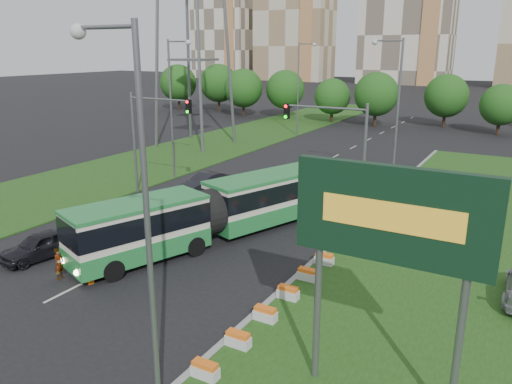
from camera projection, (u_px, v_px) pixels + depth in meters
The scene contains 19 objects.
ground at pixel (190, 261), 27.40m from camera, with size 360.00×360.00×0.00m, color black.
grass_median at pixel (463, 256), 27.90m from camera, with size 14.00×60.00×0.15m, color #1D4213.
median_kerb at pixel (345, 234), 31.19m from camera, with size 0.30×60.00×0.18m, color gray.
left_verge at pixel (195, 150), 56.81m from camera, with size 12.00×110.00×0.10m, color #1D4213.
lane_markings at pixel (295, 176), 45.54m from camera, with size 0.20×100.00×0.01m, color #B2B2AB, non-canonical shape.
flower_planters at pixel (308, 274), 24.77m from camera, with size 1.10×18.10×0.60m, color silver, non-canonical shape.
billboard at pixel (391, 226), 14.87m from camera, with size 6.00×0.37×8.00m.
traffic_mast_median at pixel (340, 144), 32.01m from camera, with size 5.76×0.32×8.00m.
traffic_mast_left at pixel (149, 128), 38.36m from camera, with size 5.76×0.32×8.00m.
street_lamps at pixel (237, 125), 35.51m from camera, with size 36.00×60.00×12.00m, color slate, non-canonical shape.
tree_line at pixel (494, 100), 67.37m from camera, with size 120.00×8.00×9.00m, color #174F15, non-canonical shape.
apartment_tower_west at pixel (295, 11), 176.90m from camera, with size 26.00×15.00×48.00m, color beige.
apartment_tower_cwest at pixel (410, 0), 157.38m from camera, with size 28.00×15.00×52.00m, color beige.
midrise_west at pixel (224, 30), 192.79m from camera, with size 22.00×14.00×36.00m, color beige.
articulated_bus at pixel (214, 210), 30.26m from camera, with size 2.81×18.03×2.97m.
car_left_near at pixel (41, 245), 27.64m from camera, with size 1.76×4.38×1.49m, color black.
car_left_far at pixel (205, 183), 40.46m from camera, with size 1.62×4.65×1.53m, color black.
pedestrian at pixel (59, 264), 25.09m from camera, with size 0.60×0.40×1.65m, color gray.
shopping_trolley at pixel (89, 278), 24.73m from camera, with size 0.33×0.35×0.57m.
Camera 1 is at (15.65, -20.17, 11.25)m, focal length 35.00 mm.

